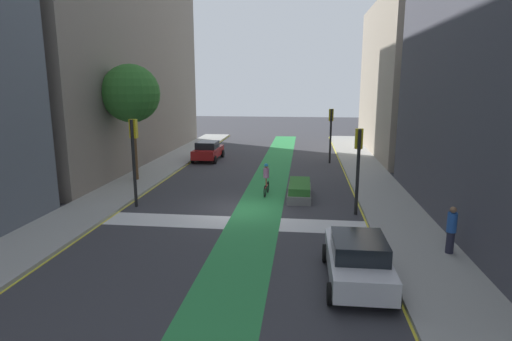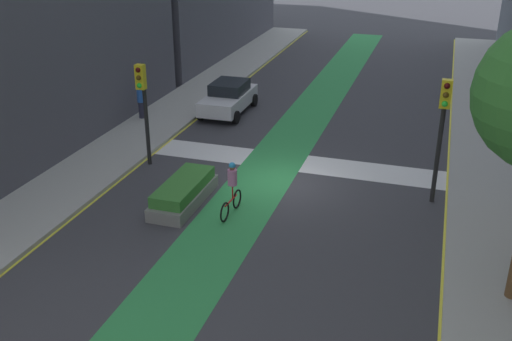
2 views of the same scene
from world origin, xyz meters
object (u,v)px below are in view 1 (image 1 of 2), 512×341
at_px(traffic_signal_near_left, 134,146).
at_px(car_white_right_near, 358,259).
at_px(car_red_left_far, 208,151).
at_px(traffic_signal_near_right, 358,155).
at_px(street_tree_near, 131,94).
at_px(cyclist_in_lane, 266,179).
at_px(pedestrian_sidewalk_right_a, 451,229).
at_px(traffic_signal_far_right, 331,125).
at_px(median_planter, 299,190).

relative_size(traffic_signal_near_left, car_white_right_near, 1.06).
bearing_deg(car_white_right_near, car_red_left_far, 114.95).
bearing_deg(traffic_signal_near_right, traffic_signal_near_left, 179.84).
distance_m(car_red_left_far, street_tree_near, 9.79).
bearing_deg(cyclist_in_lane, traffic_signal_near_left, -156.03).
bearing_deg(car_red_left_far, street_tree_near, -109.89).
distance_m(traffic_signal_near_left, car_red_left_far, 13.55).
bearing_deg(traffic_signal_near_right, street_tree_near, 158.22).
distance_m(traffic_signal_near_left, pedestrian_sidewalk_right_a, 14.88).
bearing_deg(car_white_right_near, traffic_signal_near_right, 83.79).
bearing_deg(traffic_signal_far_right, street_tree_near, -147.85).
bearing_deg(median_planter, traffic_signal_far_right, 78.15).
bearing_deg(street_tree_near, car_white_right_near, -45.31).
bearing_deg(car_red_left_far, car_white_right_near, -65.05).
xyz_separation_m(car_red_left_far, median_planter, (7.67, -10.67, -0.40)).
height_order(traffic_signal_near_right, traffic_signal_near_left, traffic_signal_near_left).
relative_size(car_white_right_near, pedestrian_sidewalk_right_a, 2.40).
relative_size(traffic_signal_near_left, pedestrian_sidewalk_right_a, 2.55).
distance_m(traffic_signal_near_left, traffic_signal_far_right, 17.04).
xyz_separation_m(traffic_signal_far_right, cyclist_in_lane, (-4.12, -10.49, -2.03)).
bearing_deg(street_tree_near, traffic_signal_far_right, 32.15).
bearing_deg(median_planter, car_white_right_near, -78.94).
relative_size(traffic_signal_near_right, cyclist_in_lane, 2.23).
bearing_deg(traffic_signal_far_right, pedestrian_sidewalk_right_a, -79.69).
xyz_separation_m(traffic_signal_near_right, traffic_signal_near_left, (-11.09, 0.03, 0.22)).
xyz_separation_m(traffic_signal_near_right, traffic_signal_far_right, (-0.51, 13.39, 0.09)).
distance_m(traffic_signal_far_right, car_white_right_near, 20.85).
xyz_separation_m(traffic_signal_near_left, traffic_signal_far_right, (10.58, 13.36, -0.13)).
distance_m(traffic_signal_far_right, cyclist_in_lane, 11.45).
relative_size(car_red_left_far, cyclist_in_lane, 2.27).
xyz_separation_m(pedestrian_sidewalk_right_a, street_tree_near, (-16.14, 10.19, 4.53)).
xyz_separation_m(traffic_signal_near_left, street_tree_near, (-2.25, 5.30, 2.45)).
bearing_deg(pedestrian_sidewalk_right_a, car_red_left_far, 126.00).
bearing_deg(car_white_right_near, traffic_signal_near_left, 144.36).
height_order(car_white_right_near, pedestrian_sidewalk_right_a, pedestrian_sidewalk_right_a).
bearing_deg(car_white_right_near, cyclist_in_lane, 110.53).
relative_size(traffic_signal_near_right, traffic_signal_far_right, 0.97).
distance_m(cyclist_in_lane, pedestrian_sidewalk_right_a, 10.76).
bearing_deg(traffic_signal_far_right, traffic_signal_near_left, -128.37).
relative_size(car_white_right_near, street_tree_near, 0.58).
distance_m(traffic_signal_near_right, car_white_right_near, 7.69).
height_order(traffic_signal_near_right, traffic_signal_far_right, traffic_signal_far_right).
bearing_deg(car_white_right_near, pedestrian_sidewalk_right_a, 34.55).
xyz_separation_m(traffic_signal_near_left, pedestrian_sidewalk_right_a, (13.90, -4.90, -2.08)).
relative_size(traffic_signal_far_right, pedestrian_sidewalk_right_a, 2.43).
distance_m(traffic_signal_far_right, car_red_left_far, 10.16).
distance_m(cyclist_in_lane, median_planter, 1.97).
relative_size(cyclist_in_lane, street_tree_near, 0.26).
relative_size(traffic_signal_near_left, street_tree_near, 0.62).
bearing_deg(street_tree_near, cyclist_in_lane, -15.59).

